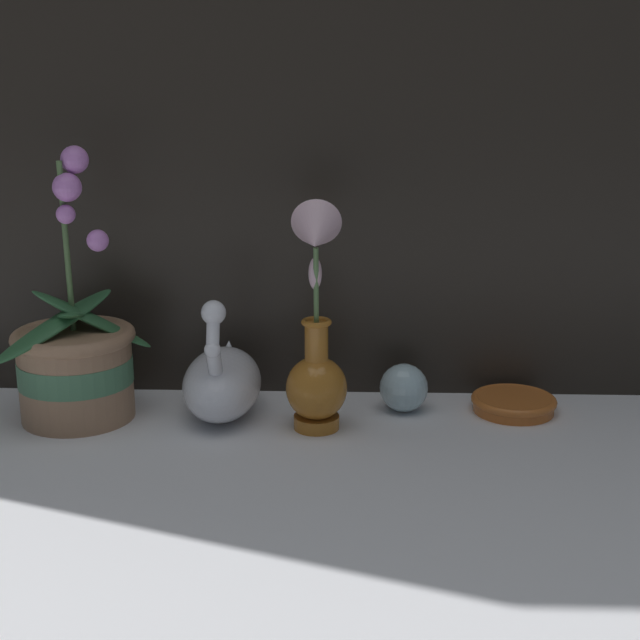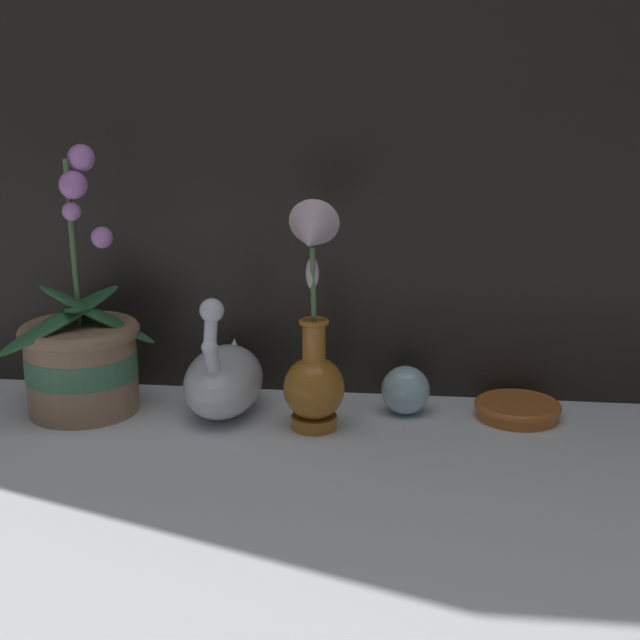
# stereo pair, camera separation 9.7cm
# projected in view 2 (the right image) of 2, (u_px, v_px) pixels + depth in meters

# --- Properties ---
(ground_plane) EXTENTS (2.80, 2.80, 0.00)m
(ground_plane) POSITION_uv_depth(u_px,v_px,m) (290.00, 446.00, 1.19)
(ground_plane) COLOR white
(orchid_potted_plant) EXTENTS (0.20, 0.23, 0.39)m
(orchid_potted_plant) POSITION_uv_depth(u_px,v_px,m) (81.00, 355.00, 1.30)
(orchid_potted_plant) COLOR #9E7556
(orchid_potted_plant) RESTS_ON ground_plane
(swan_figurine) EXTENTS (0.11, 0.20, 0.19)m
(swan_figurine) POSITION_uv_depth(u_px,v_px,m) (224.00, 377.00, 1.30)
(swan_figurine) COLOR white
(swan_figurine) RESTS_ON ground_plane
(blue_vase) EXTENTS (0.09, 0.11, 0.32)m
(blue_vase) POSITION_uv_depth(u_px,v_px,m) (313.00, 346.00, 1.21)
(blue_vase) COLOR #B26B23
(blue_vase) RESTS_ON ground_plane
(glass_sphere) EXTENTS (0.07, 0.07, 0.07)m
(glass_sphere) POSITION_uv_depth(u_px,v_px,m) (405.00, 390.00, 1.30)
(glass_sphere) COLOR silver
(glass_sphere) RESTS_ON ground_plane
(amber_dish) EXTENTS (0.13, 0.13, 0.02)m
(amber_dish) POSITION_uv_depth(u_px,v_px,m) (518.00, 408.00, 1.29)
(amber_dish) COLOR #C66628
(amber_dish) RESTS_ON ground_plane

